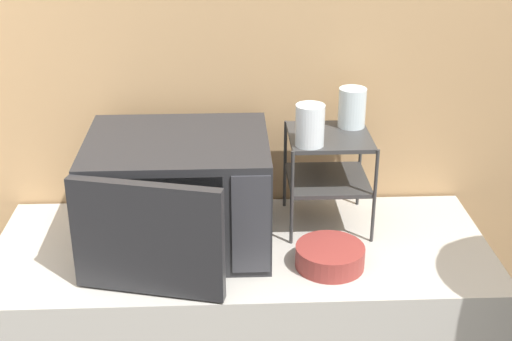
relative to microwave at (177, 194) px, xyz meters
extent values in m
cube|color=tan|center=(0.18, 0.31, 0.24)|extent=(8.00, 0.06, 2.60)
cube|color=#262628|center=(0.00, 0.02, 0.00)|extent=(0.50, 0.41, 0.32)
cube|color=#B7B2A8|center=(-0.05, -0.18, 0.00)|extent=(0.36, 0.01, 0.27)
cube|color=#333338|center=(0.20, -0.19, 0.00)|extent=(0.10, 0.01, 0.28)
cube|color=#262628|center=(-0.06, -0.25, 0.00)|extent=(0.39, 0.12, 0.30)
cylinder|color=#333333|center=(0.32, -0.01, -0.02)|extent=(0.01, 0.01, 0.29)
cylinder|color=#333333|center=(0.55, -0.01, -0.02)|extent=(0.01, 0.01, 0.29)
cylinder|color=#333333|center=(0.32, 0.22, -0.02)|extent=(0.01, 0.01, 0.29)
cylinder|color=#333333|center=(0.55, 0.22, -0.02)|extent=(0.01, 0.01, 0.29)
cube|color=#333333|center=(0.44, 0.11, -0.02)|extent=(0.23, 0.24, 0.01)
cube|color=#333333|center=(0.44, 0.11, 0.12)|extent=(0.23, 0.24, 0.01)
cylinder|color=silver|center=(0.37, 0.03, 0.19)|extent=(0.08, 0.08, 0.12)
cylinder|color=silver|center=(0.51, 0.17, 0.19)|extent=(0.08, 0.08, 0.12)
cylinder|color=maroon|center=(0.41, -0.14, -0.15)|extent=(0.10, 0.10, 0.01)
cylinder|color=maroon|center=(0.41, -0.14, -0.13)|extent=(0.19, 0.19, 0.06)
camera|label=1|loc=(0.14, -1.79, 0.88)|focal=50.00mm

